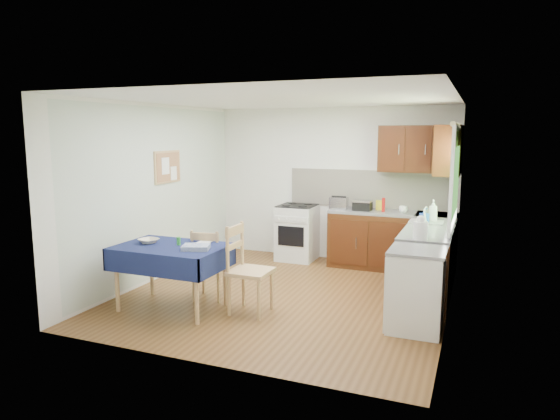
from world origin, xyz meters
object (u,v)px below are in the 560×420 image
at_px(dining_table, 171,254).
at_px(chair_far, 209,263).
at_px(toaster, 339,203).
at_px(kettle, 421,229).
at_px(chair_near, 246,266).
at_px(sandwich_press, 362,205).
at_px(dish_rack, 426,221).

height_order(dining_table, chair_far, chair_far).
bearing_deg(toaster, kettle, -43.54).
distance_m(chair_near, kettle, 2.04).
xyz_separation_m(chair_near, sandwich_press, (0.80, 2.49, 0.42)).
height_order(chair_near, dish_rack, dish_rack).
bearing_deg(dining_table, sandwich_press, 80.58).
xyz_separation_m(chair_far, toaster, (1.06, 2.24, 0.52)).
height_order(toaster, dish_rack, toaster).
relative_size(dining_table, dish_rack, 2.91).
xyz_separation_m(chair_near, toaster, (0.43, 2.47, 0.44)).
bearing_deg(dining_table, kettle, 39.85).
relative_size(chair_far, chair_near, 0.86).
bearing_deg(chair_far, dining_table, 52.89).
xyz_separation_m(chair_near, kettle, (1.88, 0.65, 0.47)).
bearing_deg(sandwich_press, dish_rack, -46.85).
distance_m(chair_far, chair_near, 0.68).
height_order(dining_table, dish_rack, dish_rack).
bearing_deg(sandwich_press, toaster, 171.92).
xyz_separation_m(dining_table, toaster, (1.31, 2.70, 0.33)).
xyz_separation_m(dining_table, sandwich_press, (1.68, 2.72, 0.31)).
distance_m(dining_table, chair_far, 0.55).
distance_m(toaster, sandwich_press, 0.37).
relative_size(dining_table, chair_near, 1.22).
bearing_deg(toaster, sandwich_press, 11.01).
height_order(dining_table, chair_near, chair_near).
height_order(chair_far, kettle, kettle).
bearing_deg(kettle, chair_far, -170.60).
xyz_separation_m(dining_table, kettle, (2.76, 0.87, 0.35)).
bearing_deg(sandwich_press, dining_table, -132.84).
relative_size(dining_table, kettle, 4.68).
bearing_deg(dish_rack, chair_far, -165.12).
xyz_separation_m(dish_rack, kettle, (0.04, -1.10, 0.10)).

